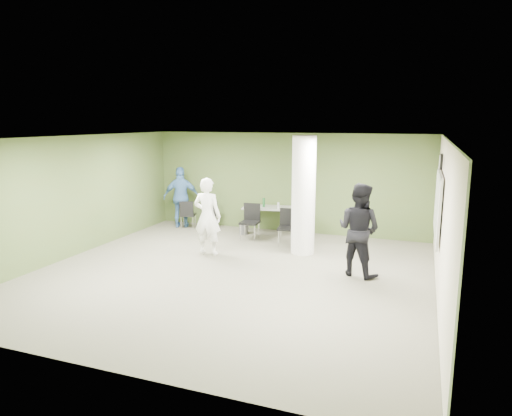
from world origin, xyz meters
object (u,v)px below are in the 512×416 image
at_px(chair_back_left, 187,213).
at_px(man_blue, 181,197).
at_px(folding_table, 272,209).
at_px(man_black, 359,230).
at_px(woman_white, 207,216).

xyz_separation_m(chair_back_left, man_blue, (-0.28, 0.18, 0.41)).
bearing_deg(chair_back_left, man_blue, -48.66).
bearing_deg(folding_table, man_black, -54.09).
bearing_deg(man_blue, man_black, 131.79).
bearing_deg(man_blue, folding_table, 159.67).
relative_size(woman_white, man_black, 0.96).
bearing_deg(woman_white, man_blue, -50.47).
bearing_deg(chair_back_left, man_black, 139.06).
bearing_deg(man_black, man_blue, -3.18).
bearing_deg(folding_table, man_blue, 173.38).
distance_m(man_black, man_blue, 6.08).
relative_size(folding_table, man_blue, 0.94).
height_order(folding_table, man_black, man_black).
bearing_deg(man_blue, chair_back_left, 124.50).
relative_size(folding_table, woman_white, 0.92).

